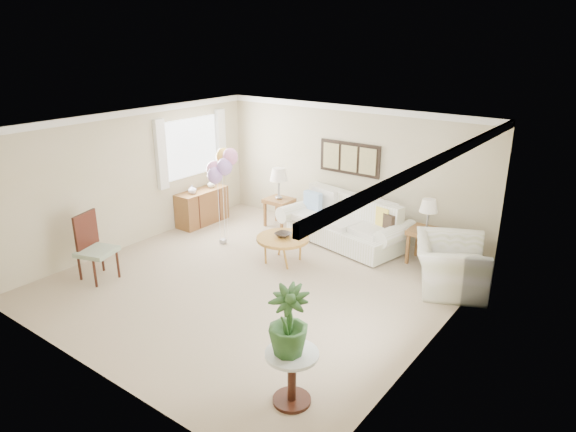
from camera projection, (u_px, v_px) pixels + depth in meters
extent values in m
plane|color=tan|center=(256.00, 282.00, 8.53)|extent=(6.00, 6.00, 0.00)
cube|color=beige|center=(350.00, 170.00, 10.36)|extent=(6.00, 0.04, 2.60)
cube|color=beige|center=(83.00, 277.00, 5.83)|extent=(6.00, 0.04, 2.60)
cube|color=beige|center=(134.00, 178.00, 9.78)|extent=(0.04, 6.00, 2.60)
cube|color=beige|center=(437.00, 255.00, 6.41)|extent=(0.04, 6.00, 2.60)
cube|color=white|center=(252.00, 127.00, 7.66)|extent=(6.00, 6.00, 0.02)
cube|color=white|center=(352.00, 108.00, 9.92)|extent=(6.00, 0.06, 0.12)
cube|color=white|center=(128.00, 113.00, 9.34)|extent=(0.06, 6.00, 0.12)
cube|color=white|center=(445.00, 157.00, 6.01)|extent=(0.06, 6.00, 0.12)
cube|color=white|center=(191.00, 147.00, 10.78)|extent=(0.04, 1.40, 1.20)
cube|color=white|center=(161.00, 155.00, 10.12)|extent=(0.10, 0.22, 1.40)
cube|color=white|center=(221.00, 141.00, 11.40)|extent=(0.10, 0.22, 1.40)
cube|color=black|center=(350.00, 158.00, 10.25)|extent=(1.35, 0.04, 0.65)
cube|color=#8C8C59|center=(331.00, 156.00, 10.47)|extent=(0.36, 0.02, 0.52)
cube|color=#8C8C59|center=(349.00, 159.00, 10.23)|extent=(0.36, 0.02, 0.52)
cube|color=#8C8C59|center=(368.00, 162.00, 10.00)|extent=(0.36, 0.02, 0.52)
cube|color=white|center=(343.00, 233.00, 10.01)|extent=(2.45, 1.40, 0.38)
cube|color=white|center=(353.00, 208.00, 10.13)|extent=(2.30, 0.70, 0.58)
cylinder|color=white|center=(298.00, 210.00, 10.55)|extent=(0.52, 0.99, 0.33)
cylinder|color=white|center=(396.00, 234.00, 9.31)|extent=(0.52, 0.99, 0.33)
cube|color=silver|center=(314.00, 216.00, 10.26)|extent=(0.77, 0.87, 0.13)
cube|color=silver|center=(342.00, 223.00, 9.89)|extent=(0.77, 0.87, 0.13)
cube|color=silver|center=(373.00, 230.00, 9.52)|extent=(0.77, 0.87, 0.13)
cube|color=#8DB2DE|center=(313.00, 201.00, 10.41)|extent=(0.40, 0.13, 0.40)
cube|color=#EFD44C|center=(382.00, 217.00, 9.54)|extent=(0.40, 0.13, 0.40)
cube|color=#32251B|center=(387.00, 223.00, 9.42)|extent=(0.36, 0.10, 0.36)
cube|color=white|center=(343.00, 243.00, 10.08)|extent=(2.09, 0.84, 0.04)
cube|color=brown|center=(279.00, 201.00, 10.86)|extent=(0.56, 0.51, 0.08)
cube|color=brown|center=(265.00, 215.00, 10.93)|extent=(0.05, 0.05, 0.53)
cube|color=brown|center=(282.00, 219.00, 10.68)|extent=(0.05, 0.05, 0.53)
cube|color=brown|center=(277.00, 210.00, 11.24)|extent=(0.05, 0.05, 0.53)
cube|color=brown|center=(293.00, 214.00, 10.99)|extent=(0.05, 0.05, 0.53)
cube|color=brown|center=(426.00, 232.00, 9.07)|extent=(0.58, 0.53, 0.08)
cube|color=brown|center=(408.00, 249.00, 9.15)|extent=(0.05, 0.05, 0.55)
cube|color=brown|center=(433.00, 256.00, 8.88)|extent=(0.05, 0.05, 0.55)
cube|color=brown|center=(417.00, 242.00, 9.47)|extent=(0.05, 0.05, 0.55)
cube|color=brown|center=(442.00, 248.00, 9.20)|extent=(0.05, 0.05, 0.55)
cylinder|color=gray|center=(279.00, 197.00, 10.84)|extent=(0.16, 0.16, 0.07)
cylinder|color=gray|center=(279.00, 188.00, 10.77)|extent=(0.04, 0.04, 0.33)
cone|color=silver|center=(279.00, 174.00, 10.67)|extent=(0.38, 0.38, 0.27)
cylinder|color=gray|center=(427.00, 228.00, 9.04)|extent=(0.13, 0.13, 0.06)
cylinder|color=gray|center=(428.00, 219.00, 8.99)|extent=(0.04, 0.04, 0.28)
cone|color=silver|center=(429.00, 206.00, 8.90)|extent=(0.32, 0.32, 0.23)
cylinder|color=#A36F2A|center=(283.00, 239.00, 9.15)|extent=(0.95, 0.95, 0.05)
cylinder|color=#A36F2A|center=(300.00, 250.00, 9.27)|extent=(0.04, 0.04, 0.43)
cylinder|color=#A36F2A|center=(281.00, 244.00, 9.52)|extent=(0.04, 0.04, 0.43)
cylinder|color=#A36F2A|center=(265.00, 252.00, 9.18)|extent=(0.04, 0.04, 0.43)
cylinder|color=#A36F2A|center=(285.00, 258.00, 8.93)|extent=(0.04, 0.04, 0.43)
imported|color=#2D241F|center=(283.00, 235.00, 9.16)|extent=(0.29, 0.29, 0.07)
imported|color=white|center=(450.00, 265.00, 8.22)|extent=(1.50, 1.58, 0.81)
cylinder|color=silver|center=(292.00, 354.00, 5.56)|extent=(0.60, 0.60, 0.04)
cylinder|color=#3B150E|center=(292.00, 378.00, 5.67)|extent=(0.10, 0.10, 0.60)
cylinder|color=#3B150E|center=(292.00, 401.00, 5.77)|extent=(0.44, 0.44, 0.01)
imported|color=#264922|center=(288.00, 321.00, 5.42)|extent=(0.54, 0.54, 0.79)
cube|color=#8EA187|center=(97.00, 252.00, 8.50)|extent=(0.69, 0.69, 0.08)
cylinder|color=#3B150E|center=(80.00, 267.00, 8.55)|extent=(0.04, 0.04, 0.45)
cylinder|color=#3B150E|center=(95.00, 274.00, 8.30)|extent=(0.04, 0.04, 0.45)
cylinder|color=#3B150E|center=(102.00, 259.00, 8.88)|extent=(0.04, 0.04, 0.45)
cylinder|color=#3B150E|center=(118.00, 265.00, 8.64)|extent=(0.04, 0.04, 0.45)
cube|color=#3B150E|center=(86.00, 230.00, 8.53)|extent=(0.20, 0.51, 0.60)
cube|color=brown|center=(202.00, 207.00, 11.09)|extent=(0.45, 1.20, 0.74)
cube|color=#3B150E|center=(192.00, 210.00, 10.86)|extent=(0.46, 0.02, 0.70)
cube|color=#3B150E|center=(212.00, 203.00, 11.31)|extent=(0.46, 0.02, 0.70)
imported|color=silver|center=(192.00, 189.00, 10.72)|extent=(0.23, 0.23, 0.18)
imported|color=beige|center=(211.00, 184.00, 11.14)|extent=(0.19, 0.19, 0.17)
cube|color=gray|center=(223.00, 241.00, 10.11)|extent=(0.10, 0.10, 0.08)
ellipsoid|color=pink|center=(214.00, 169.00, 9.64)|extent=(0.29, 0.29, 0.33)
cylinder|color=silver|center=(219.00, 209.00, 9.89)|extent=(0.01, 0.01, 1.25)
ellipsoid|color=#B384DE|center=(225.00, 167.00, 9.51)|extent=(0.29, 0.29, 0.33)
cylinder|color=silver|center=(224.00, 208.00, 9.83)|extent=(0.01, 0.01, 1.33)
ellipsoid|color=#F7BC46|center=(223.00, 156.00, 9.67)|extent=(0.29, 0.29, 0.33)
cylinder|color=silver|center=(223.00, 203.00, 9.91)|extent=(0.01, 0.01, 1.47)
ellipsoid|color=pink|center=(230.00, 157.00, 9.54)|extent=(0.29, 0.29, 0.33)
cylinder|color=silver|center=(227.00, 203.00, 9.84)|extent=(0.01, 0.01, 1.49)
ellipsoid|color=#B384DE|center=(215.00, 175.00, 9.57)|extent=(0.29, 0.29, 0.33)
cylinder|color=silver|center=(219.00, 212.00, 9.86)|extent=(0.01, 0.01, 1.16)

